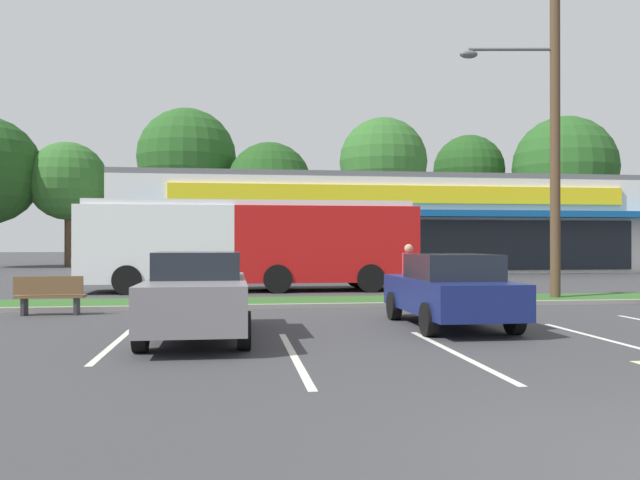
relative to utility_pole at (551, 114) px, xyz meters
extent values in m
cube|color=#2D5B23|center=(-5.86, 0.15, -5.56)|extent=(56.00, 2.20, 0.12)
cube|color=gray|center=(-5.86, -1.07, -5.56)|extent=(56.00, 0.24, 0.12)
cube|color=silver|center=(-11.52, -6.35, -5.61)|extent=(0.12, 4.80, 0.01)
cube|color=silver|center=(-8.54, -8.31, -5.61)|extent=(0.12, 4.80, 0.01)
cube|color=silver|center=(-5.97, -8.39, -5.61)|extent=(0.12, 4.80, 0.01)
cube|color=silver|center=(-2.78, -7.57, -5.61)|extent=(0.12, 4.80, 0.01)
cube|color=silver|center=(-0.09, 22.97, -2.92)|extent=(31.98, 13.45, 5.38)
cube|color=black|center=(-0.09, 16.21, -4.00)|extent=(26.87, 0.08, 2.80)
cube|color=#0F4C8C|center=(-0.09, 15.55, -2.28)|extent=(30.07, 1.40, 0.35)
cube|color=yellow|center=(-0.09, 16.17, -1.20)|extent=(25.59, 0.16, 0.97)
cube|color=slate|center=(-0.09, 22.97, -0.08)|extent=(31.98, 13.45, 0.30)
cylinder|color=#473323|center=(-21.40, 30.67, -3.56)|extent=(0.44, 0.44, 4.11)
sphere|color=#2D6026|center=(-21.40, 30.67, 0.62)|extent=(5.69, 5.69, 5.69)
cylinder|color=#473323|center=(-12.99, 32.07, -2.89)|extent=(0.44, 0.44, 5.45)
sphere|color=#23511E|center=(-12.99, 32.07, 2.66)|extent=(7.54, 7.54, 7.54)
cylinder|color=#473323|center=(-6.81, 29.03, -3.77)|extent=(0.44, 0.44, 3.70)
sphere|color=#1E4719|center=(-6.81, 29.03, 0.41)|extent=(6.20, 6.20, 6.20)
cylinder|color=#473323|center=(1.78, 29.26, -2.92)|extent=(0.44, 0.44, 5.40)
sphere|color=#2D6026|center=(1.78, 29.26, 2.27)|extent=(6.62, 6.62, 6.62)
cylinder|color=#473323|center=(9.58, 32.01, -2.88)|extent=(0.44, 0.44, 5.48)
sphere|color=#1E4719|center=(9.58, 32.01, 2.02)|extent=(5.75, 5.75, 5.75)
cylinder|color=#473323|center=(15.99, 28.54, -3.33)|extent=(0.44, 0.44, 4.57)
sphere|color=#23511E|center=(15.99, 28.54, 1.93)|extent=(7.95, 7.95, 7.95)
cylinder|color=#4C3826|center=(0.14, -0.02, -0.35)|extent=(0.30, 0.30, 10.53)
cylinder|color=#59595B|center=(-1.15, 0.16, 1.97)|extent=(2.59, 0.46, 0.10)
ellipsoid|color=#59595B|center=(-2.44, 0.34, 1.82)|extent=(0.56, 0.32, 0.24)
cube|color=#B71414|center=(-6.14, 5.23, -3.92)|extent=(6.57, 2.60, 2.70)
cube|color=silver|center=(-12.10, 5.27, -3.92)|extent=(5.38, 2.59, 2.70)
cube|color=silver|center=(-8.82, 5.25, -2.47)|extent=(11.46, 2.38, 0.20)
cube|color=black|center=(-8.81, 6.55, -3.43)|extent=(10.96, 0.14, 1.19)
cube|color=black|center=(-14.81, 5.29, -3.59)|extent=(0.08, 2.17, 1.51)
cylinder|color=black|center=(-13.00, 4.11, -5.12)|extent=(1.00, 0.31, 1.00)
cylinder|color=black|center=(-12.98, 6.45, -5.12)|extent=(1.00, 0.31, 1.00)
cylinder|color=black|center=(-7.94, 4.07, -5.12)|extent=(1.00, 0.31, 1.00)
cylinder|color=black|center=(-7.92, 6.41, -5.12)|extent=(1.00, 0.31, 1.00)
cylinder|color=black|center=(-4.66, 4.04, -5.12)|extent=(1.00, 0.31, 1.00)
cylinder|color=black|center=(-4.64, 6.39, -5.12)|extent=(1.00, 0.31, 1.00)
cube|color=brown|center=(-13.87, -1.86, -5.17)|extent=(1.60, 0.45, 0.06)
cube|color=brown|center=(-13.87, -2.06, -4.89)|extent=(1.60, 0.06, 0.44)
cube|color=#333338|center=(-13.26, -1.86, -5.39)|extent=(0.08, 0.36, 0.45)
cube|color=#333338|center=(-14.47, -1.86, -5.39)|extent=(0.08, 0.36, 0.45)
cube|color=slate|center=(-10.12, -6.17, -4.91)|extent=(1.73, 4.73, 0.78)
cube|color=black|center=(-10.12, -5.94, -4.27)|extent=(1.52, 2.13, 0.49)
cylinder|color=black|center=(-9.30, -7.64, -5.30)|extent=(0.22, 0.64, 0.64)
cylinder|color=black|center=(-10.94, -7.64, -5.30)|extent=(0.22, 0.64, 0.64)
cylinder|color=black|center=(-9.30, -4.71, -5.30)|extent=(0.22, 0.64, 0.64)
cylinder|color=black|center=(-10.94, -4.71, -5.30)|extent=(0.22, 0.64, 0.64)
cube|color=#0C3F1E|center=(-8.57, 11.31, -4.93)|extent=(4.56, 1.77, 0.73)
cube|color=black|center=(-8.34, 11.31, -4.33)|extent=(2.05, 1.55, 0.47)
cylinder|color=black|center=(-9.98, 10.48, -5.30)|extent=(0.64, 0.22, 0.64)
cylinder|color=black|center=(-9.98, 12.15, -5.30)|extent=(0.64, 0.22, 0.64)
cylinder|color=black|center=(-7.16, 10.48, -5.30)|extent=(0.64, 0.22, 0.64)
cylinder|color=black|center=(-7.16, 12.15, -5.30)|extent=(0.64, 0.22, 0.64)
cube|color=navy|center=(-5.00, -5.26, -4.95)|extent=(1.77, 4.25, 0.68)
cube|color=black|center=(-5.00, -5.47, -4.35)|extent=(1.56, 1.91, 0.52)
cylinder|color=black|center=(-5.84, -3.94, -5.30)|extent=(0.22, 0.64, 0.64)
cylinder|color=black|center=(-4.15, -3.94, -5.30)|extent=(0.22, 0.64, 0.64)
cylinder|color=black|center=(-5.84, -6.57, -5.30)|extent=(0.22, 0.64, 0.64)
cylinder|color=black|center=(-4.15, -6.57, -5.30)|extent=(0.22, 0.64, 0.64)
cylinder|color=#726651|center=(-4.92, -1.89, -5.20)|extent=(0.29, 0.29, 0.83)
cylinder|color=red|center=(-4.92, -1.89, -4.45)|extent=(0.35, 0.35, 0.66)
sphere|color=tan|center=(-4.92, -1.89, -4.01)|extent=(0.23, 0.23, 0.23)
camera|label=1|loc=(-9.48, -18.25, -3.86)|focal=36.19mm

